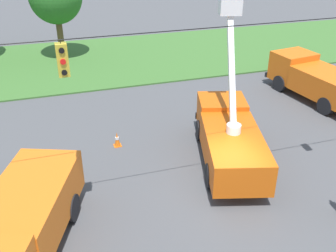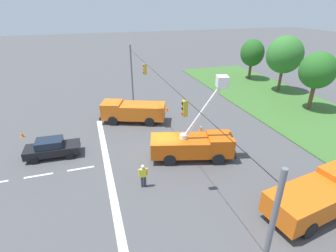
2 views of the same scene
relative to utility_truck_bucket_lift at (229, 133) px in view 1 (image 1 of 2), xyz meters
The scene contains 7 objects.
ground_plane 2.88m from the utility_truck_bucket_lift, 117.03° to the right, with size 200.00×200.00×0.00m, color #4C4C4F.
grass_verge 15.82m from the utility_truck_bucket_lift, 94.22° to the left, with size 56.00×12.00×0.10m, color #3D6B2D.
signal_gantry 3.90m from the utility_truck_bucket_lift, 118.55° to the right, with size 26.20×0.33×7.20m.
utility_truck_bucket_lift is the anchor object (origin of this frame).
utility_truck_support_near 9.24m from the utility_truck_bucket_lift, 158.97° to the right, with size 4.53×7.07×2.17m.
utility_truck_support_far 9.21m from the utility_truck_bucket_lift, 30.56° to the left, with size 3.37×6.86×2.26m.
traffic_cone_mid_left 5.30m from the utility_truck_bucket_lift, 148.82° to the left, with size 0.36×0.36×0.72m.
Camera 1 is at (-5.89, -11.13, 9.54)m, focal length 42.00 mm.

